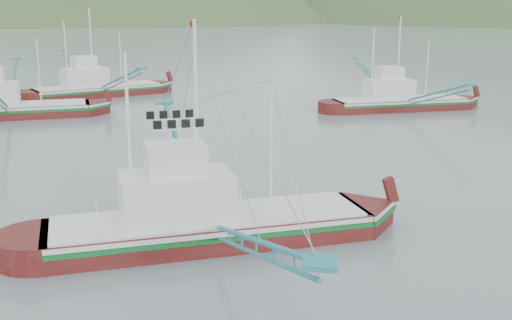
# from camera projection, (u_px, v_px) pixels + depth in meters

# --- Properties ---
(ground) EXTENTS (1200.00, 1200.00, 0.00)m
(ground) POSITION_uv_depth(u_px,v_px,m) (238.00, 252.00, 31.47)
(ground) COLOR slate
(ground) RESTS_ON ground
(main_boat) EXTENTS (16.84, 28.18, 12.04)m
(main_boat) POSITION_uv_depth(u_px,v_px,m) (206.00, 195.00, 32.24)
(main_boat) COLOR #4D0E0C
(main_boat) RESTS_ON ground
(bg_boat_left) EXTENTS (16.67, 28.06, 11.98)m
(bg_boat_left) POSITION_uv_depth(u_px,v_px,m) (7.00, 95.00, 67.05)
(bg_boat_left) COLOR #4D0E0C
(bg_boat_left) RESTS_ON ground
(bg_boat_far) EXTENTS (15.75, 26.63, 11.25)m
(bg_boat_far) POSITION_uv_depth(u_px,v_px,m) (400.00, 90.00, 71.95)
(bg_boat_far) COLOR #4D0E0C
(bg_boat_far) RESTS_ON ground
(bg_boat_extra) EXTENTS (23.72, 25.40, 11.98)m
(bg_boat_extra) POSITION_uv_depth(u_px,v_px,m) (96.00, 76.00, 82.07)
(bg_boat_extra) COLOR #4D0E0C
(bg_boat_extra) RESTS_ON ground
(headland_left) EXTENTS (448.00, 308.00, 210.00)m
(headland_left) POSITION_uv_depth(u_px,v_px,m) (57.00, 20.00, 402.90)
(headland_left) COLOR #3D582D
(headland_left) RESTS_ON ground
(ridge_distant) EXTENTS (960.00, 400.00, 240.00)m
(ridge_distant) POSITION_uv_depth(u_px,v_px,m) (383.00, 14.00, 564.41)
(ridge_distant) COLOR slate
(ridge_distant) RESTS_ON ground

